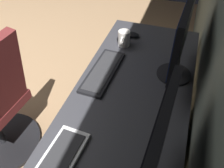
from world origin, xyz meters
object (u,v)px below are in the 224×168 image
Objects in this scene: coffee_mug at (124,38)px; monitor_primary at (182,37)px; keyboard_main at (103,71)px; mouse_main at (132,35)px; monitor_secondary at (152,164)px; drawer_pedestal at (128,149)px.

monitor_primary is at bearing 60.34° from coffee_mug.
keyboard_main is 0.44m from mouse_main.
monitor_secondary is (0.75, -0.01, -0.01)m from monitor_primary.
monitor_secondary reaches higher than drawer_pedestal.
drawer_pedestal is 5.85× the size of coffee_mug.
keyboard_main is (-0.64, -0.39, -0.24)m from monitor_secondary.
monitor_secondary is at bearing 21.02° from drawer_pedestal.
monitor_primary is at bearing 152.89° from drawer_pedestal.
drawer_pedestal is 0.74m from monitor_primary.
keyboard_main reaches higher than drawer_pedestal.
drawer_pedestal is at bearing -27.11° from monitor_primary.
mouse_main is at bearing -134.16° from monitor_primary.
monitor_primary reaches higher than keyboard_main.
monitor_secondary is 1.04m from coffee_mug.
monitor_primary is (-0.33, 0.17, 0.64)m from drawer_pedestal.
monitor_primary reaches higher than mouse_main.
monitor_secondary is at bearing -0.62° from monitor_primary.
drawer_pedestal is 1.64× the size of keyboard_main.
coffee_mug is (-0.54, -0.20, 0.44)m from drawer_pedestal.
keyboard_main is (-0.22, -0.23, 0.39)m from drawer_pedestal.
monitor_primary is 0.75m from monitor_secondary.
drawer_pedestal is 1.27× the size of monitor_secondary.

